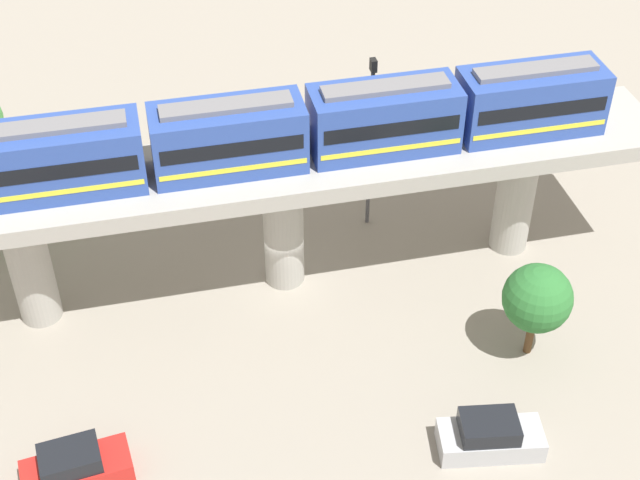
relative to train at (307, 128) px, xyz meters
The scene contains 7 objects.
ground_plane 8.61m from the train, 90.00° to the left, with size 120.00×120.00×0.00m, color gray.
viaduct 3.25m from the train, 90.00° to the left, with size 5.20×35.80×7.00m.
train is the anchor object (origin of this frame).
parked_car_silver 15.12m from the train, 158.08° to the right, with size 2.43×4.43×1.76m.
parked_car_red 17.01m from the train, 130.81° to the left, with size 2.28×4.38×1.76m.
tree_near_viaduct 12.38m from the train, 130.62° to the right, with size 3.05×3.05×4.78m.
signal_post 6.09m from the train, 48.89° to the right, with size 0.44×0.28×9.60m.
Camera 1 is at (-33.69, 5.91, 30.66)m, focal length 52.35 mm.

